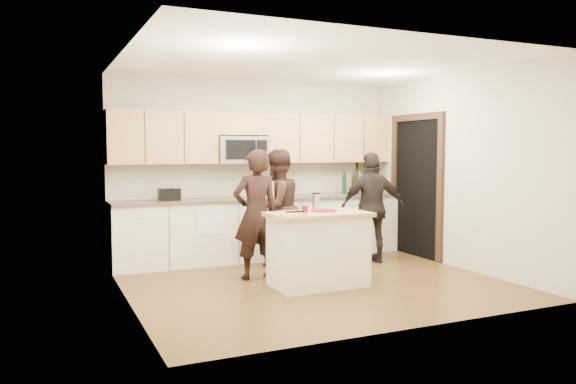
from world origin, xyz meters
name	(u,v)px	position (x,y,z in m)	size (l,w,h in m)	color
floor	(313,282)	(0.00, 0.00, 0.00)	(4.50, 4.50, 0.00)	brown
room_shell	(314,143)	(0.00, 0.00, 1.73)	(4.52, 4.02, 2.71)	#BCB8A1
back_cabinetry	(263,228)	(0.00, 1.69, 0.47)	(4.50, 0.66, 0.94)	white
upper_cabinetry	(262,137)	(0.03, 1.83, 1.84)	(4.50, 0.33, 0.75)	tan
microwave	(241,150)	(-0.31, 1.80, 1.65)	(0.76, 0.41, 0.40)	silver
doorway	(417,182)	(2.23, 0.90, 1.16)	(0.06, 1.25, 2.20)	black
framed_picture	(364,172)	(1.95, 1.98, 1.28)	(0.30, 0.03, 0.38)	black
dish_towel	(206,210)	(-0.95, 1.50, 0.80)	(0.34, 0.60, 0.48)	white
island	(318,249)	(-0.03, -0.19, 0.45)	(1.22, 0.73, 0.90)	white
red_plate	(324,210)	(0.09, -0.10, 0.91)	(0.32, 0.32, 0.02)	maroon
box_grater	(316,201)	(-0.04, -0.13, 1.03)	(0.08, 0.06, 0.22)	silver
drink_glass	(305,210)	(-0.22, -0.22, 0.94)	(0.07, 0.07, 0.09)	maroon
cutting_board	(293,215)	(-0.47, -0.40, 0.91)	(0.26, 0.19, 0.02)	tan
tongs	(295,212)	(-0.36, -0.23, 0.93)	(0.23, 0.03, 0.02)	black
knife	(301,213)	(-0.32, -0.32, 0.92)	(0.19, 0.02, 0.01)	silver
toaster	(169,194)	(-1.43, 1.67, 1.03)	(0.29, 0.20, 0.17)	black
bottle_cluster	(360,182)	(1.72, 1.72, 1.12)	(0.61, 0.31, 0.41)	black
orchid	(375,178)	(2.00, 1.72, 1.19)	(0.27, 0.22, 0.50)	#3F7830
woman_left	(256,214)	(-0.58, 0.49, 0.83)	(0.60, 0.40, 1.66)	black
woman_center	(277,208)	(-0.02, 1.13, 0.83)	(0.81, 0.63, 1.66)	black
woman_right	(372,208)	(1.33, 0.74, 0.81)	(0.95, 0.39, 1.62)	black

